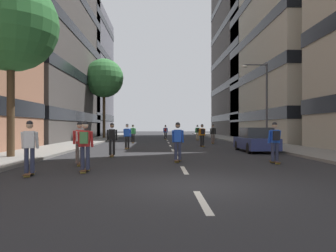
{
  "coord_description": "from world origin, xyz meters",
  "views": [
    {
      "loc": [
        -0.91,
        -8.86,
        1.58
      ],
      "look_at": [
        0.0,
        24.95,
        1.64
      ],
      "focal_mm": 35.0,
      "sensor_mm": 36.0,
      "label": 1
    }
  ],
  "objects_px": {
    "skater_7": "(85,143)",
    "skater_8": "(30,145)",
    "skater_2": "(127,135)",
    "skater_5": "(80,141)",
    "street_tree_near": "(104,78)",
    "skater_11": "(112,138)",
    "streetlamp_right": "(262,95)",
    "skater_0": "(165,131)",
    "skater_3": "(213,133)",
    "skater_1": "(133,133)",
    "skater_9": "(178,140)",
    "parked_car_near": "(256,141)",
    "street_tree_mid": "(11,25)",
    "skater_4": "(202,134)",
    "skater_6": "(198,131)",
    "skater_10": "(275,140)"
  },
  "relations": [
    {
      "from": "skater_5",
      "to": "streetlamp_right",
      "type": "bearing_deg",
      "value": 47.83
    },
    {
      "from": "skater_1",
      "to": "skater_9",
      "type": "bearing_deg",
      "value": -78.64
    },
    {
      "from": "skater_8",
      "to": "skater_5",
      "type": "bearing_deg",
      "value": 71.12
    },
    {
      "from": "skater_2",
      "to": "skater_6",
      "type": "distance_m",
      "value": 16.44
    },
    {
      "from": "street_tree_near",
      "to": "skater_11",
      "type": "relative_size",
      "value": 5.76
    },
    {
      "from": "skater_7",
      "to": "skater_8",
      "type": "height_order",
      "value": "same"
    },
    {
      "from": "streetlamp_right",
      "to": "skater_7",
      "type": "relative_size",
      "value": 3.65
    },
    {
      "from": "skater_6",
      "to": "skater_5",
      "type": "bearing_deg",
      "value": -107.34
    },
    {
      "from": "skater_2",
      "to": "parked_car_near",
      "type": "bearing_deg",
      "value": -16.77
    },
    {
      "from": "street_tree_near",
      "to": "skater_4",
      "type": "xyz_separation_m",
      "value": [
        10.54,
        -17.1,
        -6.83
      ]
    },
    {
      "from": "skater_1",
      "to": "skater_5",
      "type": "xyz_separation_m",
      "value": [
        -0.72,
        -17.93,
        0.03
      ]
    },
    {
      "from": "skater_1",
      "to": "skater_2",
      "type": "relative_size",
      "value": 1.0
    },
    {
      "from": "parked_car_near",
      "to": "street_tree_near",
      "type": "relative_size",
      "value": 0.43
    },
    {
      "from": "skater_8",
      "to": "skater_9",
      "type": "relative_size",
      "value": 1.0
    },
    {
      "from": "streetlamp_right",
      "to": "skater_1",
      "type": "xyz_separation_m",
      "value": [
        -10.78,
        5.23,
        -3.15
      ]
    },
    {
      "from": "skater_3",
      "to": "skater_8",
      "type": "distance_m",
      "value": 21.57
    },
    {
      "from": "skater_5",
      "to": "skater_10",
      "type": "relative_size",
      "value": 1.0
    },
    {
      "from": "parked_car_near",
      "to": "street_tree_mid",
      "type": "bearing_deg",
      "value": -161.32
    },
    {
      "from": "streetlamp_right",
      "to": "skater_9",
      "type": "xyz_separation_m",
      "value": [
        -7.44,
        -11.4,
        -3.15
      ]
    },
    {
      "from": "street_tree_near",
      "to": "parked_car_near",
      "type": "bearing_deg",
      "value": -59.15
    },
    {
      "from": "skater_0",
      "to": "skater_4",
      "type": "relative_size",
      "value": 1.0
    },
    {
      "from": "street_tree_near",
      "to": "skater_7",
      "type": "height_order",
      "value": "street_tree_near"
    },
    {
      "from": "skater_2",
      "to": "skater_8",
      "type": "height_order",
      "value": "same"
    },
    {
      "from": "streetlamp_right",
      "to": "skater_2",
      "type": "height_order",
      "value": "streetlamp_right"
    },
    {
      "from": "skater_7",
      "to": "streetlamp_right",
      "type": "bearing_deg",
      "value": 53.5
    },
    {
      "from": "skater_3",
      "to": "skater_4",
      "type": "relative_size",
      "value": 1.0
    },
    {
      "from": "skater_2",
      "to": "skater_8",
      "type": "distance_m",
      "value": 12.5
    },
    {
      "from": "skater_9",
      "to": "parked_car_near",
      "type": "bearing_deg",
      "value": 47.94
    },
    {
      "from": "skater_3",
      "to": "skater_9",
      "type": "distance_m",
      "value": 16.04
    },
    {
      "from": "skater_11",
      "to": "street_tree_mid",
      "type": "bearing_deg",
      "value": -165.28
    },
    {
      "from": "streetlamp_right",
      "to": "skater_0",
      "type": "relative_size",
      "value": 3.65
    },
    {
      "from": "skater_2",
      "to": "skater_5",
      "type": "height_order",
      "value": "same"
    },
    {
      "from": "streetlamp_right",
      "to": "skater_5",
      "type": "relative_size",
      "value": 3.65
    },
    {
      "from": "streetlamp_right",
      "to": "skater_5",
      "type": "distance_m",
      "value": 17.42
    },
    {
      "from": "skater_2",
      "to": "skater_4",
      "type": "distance_m",
      "value": 6.17
    },
    {
      "from": "skater_4",
      "to": "skater_11",
      "type": "relative_size",
      "value": 1.0
    },
    {
      "from": "skater_11",
      "to": "skater_6",
      "type": "bearing_deg",
      "value": 71.53
    },
    {
      "from": "skater_7",
      "to": "skater_6",
      "type": "bearing_deg",
      "value": 75.19
    },
    {
      "from": "parked_car_near",
      "to": "skater_7",
      "type": "bearing_deg",
      "value": -133.61
    },
    {
      "from": "streetlamp_right",
      "to": "skater_0",
      "type": "height_order",
      "value": "streetlamp_right"
    },
    {
      "from": "skater_0",
      "to": "skater_3",
      "type": "height_order",
      "value": "same"
    },
    {
      "from": "skater_6",
      "to": "skater_4",
      "type": "bearing_deg",
      "value": -95.01
    },
    {
      "from": "streetlamp_right",
      "to": "skater_8",
      "type": "xyz_separation_m",
      "value": [
        -12.44,
        -15.43,
        -3.15
      ]
    },
    {
      "from": "skater_5",
      "to": "skater_8",
      "type": "relative_size",
      "value": 1.0
    },
    {
      "from": "street_tree_mid",
      "to": "streetlamp_right",
      "type": "xyz_separation_m",
      "value": [
        15.45,
        10.06,
        -2.36
      ]
    },
    {
      "from": "skater_0",
      "to": "skater_8",
      "type": "height_order",
      "value": "same"
    },
    {
      "from": "skater_7",
      "to": "skater_10",
      "type": "xyz_separation_m",
      "value": [
        7.51,
        2.46,
        0.0
      ]
    },
    {
      "from": "skater_8",
      "to": "skater_4",
      "type": "bearing_deg",
      "value": 63.21
    },
    {
      "from": "streetlamp_right",
      "to": "skater_11",
      "type": "bearing_deg",
      "value": -140.6
    },
    {
      "from": "street_tree_mid",
      "to": "skater_5",
      "type": "xyz_separation_m",
      "value": [
        3.94,
        -2.64,
        -5.49
      ]
    }
  ]
}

